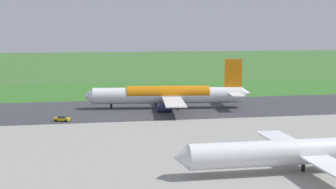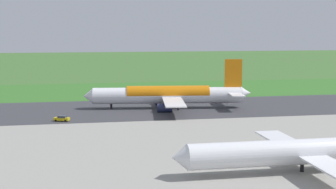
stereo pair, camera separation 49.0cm
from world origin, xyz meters
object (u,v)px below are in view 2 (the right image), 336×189
(airliner_parked_mid, at_px, (304,151))
(service_car_followme, at_px, (62,118))
(traffic_cone_orange, at_px, (199,92))
(no_stopping_sign, at_px, (204,87))
(airliner_main, at_px, (169,95))

(airliner_parked_mid, relative_size, service_car_followme, 10.39)
(service_car_followme, bearing_deg, traffic_cone_orange, -134.91)
(airliner_parked_mid, xyz_separation_m, no_stopping_sign, (-12.39, -117.35, -2.45))
(airliner_parked_mid, height_order, service_car_followme, airliner_parked_mid)
(airliner_main, bearing_deg, service_car_followme, 26.83)
(traffic_cone_orange, bearing_deg, airliner_parked_mid, 85.52)
(airliner_main, height_order, airliner_parked_mid, airliner_main)
(no_stopping_sign, bearing_deg, service_car_followme, 46.80)
(airliner_main, xyz_separation_m, no_stopping_sign, (-22.79, -42.98, -3.01))
(airliner_main, height_order, no_stopping_sign, airliner_main)
(airliner_parked_mid, relative_size, traffic_cone_orange, 86.19)
(airliner_parked_mid, distance_m, traffic_cone_orange, 110.49)
(traffic_cone_orange, bearing_deg, airliner_main, 61.96)
(no_stopping_sign, bearing_deg, airliner_parked_mid, 83.97)
(airliner_parked_mid, xyz_separation_m, service_car_followme, (43.85, -57.46, -2.95))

